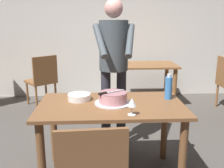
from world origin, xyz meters
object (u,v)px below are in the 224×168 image
cake_knife (106,93)px  wine_glass_near (132,103)px  water_bottle (169,88)px  cake_on_platter (113,98)px  main_dining_table (111,117)px  person_cutting_cake (114,59)px  background_table (147,73)px  background_chair_0 (42,79)px  plate_stack (79,97)px

cake_knife → wine_glass_near: wine_glass_near is taller
water_bottle → cake_on_platter: bearing=-167.8°
main_dining_table → wine_glass_near: wine_glass_near is taller
person_cutting_cake → background_table: person_cutting_cake is taller
cake_on_platter → background_chair_0: 2.47m
main_dining_table → background_chair_0: 2.45m
wine_glass_near → person_cutting_cake: bearing=96.3°
water_bottle → background_table: water_bottle is taller
plate_stack → background_table: 2.28m
plate_stack → water_bottle: (0.87, -0.01, 0.08)m
cake_knife → wine_glass_near: 0.33m
water_bottle → wine_glass_near: bearing=-134.7°
cake_on_platter → person_cutting_cake: person_cutting_cake is taller
plate_stack → cake_knife: bearing=-32.4°
water_bottle → person_cutting_cake: size_ratio=0.15×
wine_glass_near → background_chair_0: (-1.25, 2.48, -0.36)m
main_dining_table → plate_stack: (-0.30, 0.14, 0.16)m
main_dining_table → background_table: 2.27m
cake_on_platter → cake_knife: bearing=-149.1°
wine_glass_near → water_bottle: bearing=45.3°
background_table → plate_stack: bearing=-117.1°
cake_on_platter → main_dining_table: bearing=-147.9°
cake_on_platter → plate_stack: size_ratio=1.55×
cake_on_platter → water_bottle: size_ratio=1.36×
plate_stack → background_chair_0: background_chair_0 is taller
cake_knife → main_dining_table: bearing=30.5°
cake_on_platter → background_table: (0.71, 2.14, -0.22)m
person_cutting_cake → background_chair_0: bearing=125.8°
cake_knife → wine_glass_near: bearing=-52.1°
main_dining_table → background_table: main_dining_table is taller
water_bottle → background_chair_0: 2.67m
water_bottle → background_chair_0: bearing=128.7°
person_cutting_cake → cake_knife: bearing=-99.3°
plate_stack → water_bottle: water_bottle is taller
plate_stack → background_chair_0: 2.22m
cake_knife → plate_stack: bearing=147.6°
cake_on_platter → water_bottle: 0.57m
main_dining_table → person_cutting_cake: size_ratio=0.78×
main_dining_table → cake_knife: cake_knife is taller
background_chair_0 → person_cutting_cake: bearing=-54.2°
water_bottle → person_cutting_cake: 0.72m
wine_glass_near → background_chair_0: size_ratio=0.16×
background_chair_0 → main_dining_table: bearing=-63.6°
cake_knife → background_table: bearing=70.4°
main_dining_table → water_bottle: bearing=12.8°
cake_on_platter → plate_stack: 0.34m
plate_stack → background_table: plate_stack is taller
wine_glass_near → cake_knife: bearing=127.9°
background_chair_0 → background_table: bearing=-1.3°
water_bottle → plate_stack: bearing=179.5°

